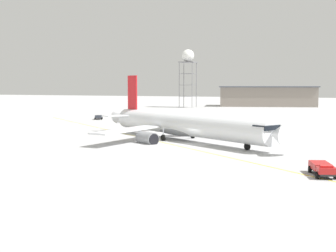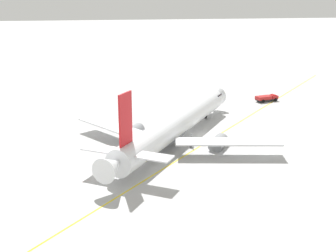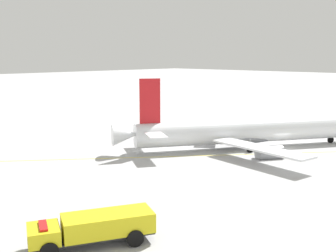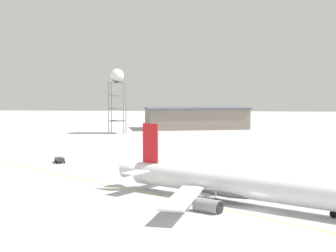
{
  "view_description": "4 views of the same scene",
  "coord_description": "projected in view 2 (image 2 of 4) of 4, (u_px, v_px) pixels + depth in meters",
  "views": [
    {
      "loc": [
        72.12,
        24.31,
        9.68
      ],
      "look_at": [
        -6.16,
        -6.6,
        2.28
      ],
      "focal_mm": 50.02,
      "sensor_mm": 36.0,
      "label": 1
    },
    {
      "loc": [
        -16.68,
        -74.25,
        24.21
      ],
      "look_at": [
        -5.78,
        -2.99,
        2.68
      ],
      "focal_mm": 49.58,
      "sensor_mm": 36.0,
      "label": 2
    },
    {
      "loc": [
        32.42,
        -61.61,
        15.06
      ],
      "look_at": [
        -19.23,
        -7.12,
        2.42
      ],
      "focal_mm": 45.09,
      "sensor_mm": 36.0,
      "label": 3
    },
    {
      "loc": [
        72.92,
        -7.4,
        17.89
      ],
      "look_at": [
        -47.83,
        -16.86,
        8.49
      ],
      "focal_mm": 53.94,
      "sensor_mm": 36.0,
      "label": 4
    }
  ],
  "objects": [
    {
      "name": "airliner_main",
      "position": [
        175.0,
        126.0,
        75.28
      ],
      "size": [
        30.63,
        40.21,
        11.85
      ],
      "rotation": [
        0.0,
        0.0,
        1.01
      ],
      "color": "white",
      "rests_on": "ground_plane"
    },
    {
      "name": "ground_plane",
      "position": [
        199.0,
        135.0,
        79.68
      ],
      "size": [
        600.0,
        600.0,
        0.0
      ],
      "primitive_type": "plane",
      "color": "#B2B2B2"
    },
    {
      "name": "ops_pickup_truck",
      "position": [
        267.0,
        98.0,
        102.74
      ],
      "size": [
        5.42,
        3.27,
        1.41
      ],
      "rotation": [
        0.0,
        0.0,
        0.29
      ],
      "color": "#232326",
      "rests_on": "ground_plane"
    },
    {
      "name": "taxiway_centreline",
      "position": [
        207.0,
        142.0,
        75.75
      ],
      "size": [
        90.33,
        108.77,
        0.01
      ],
      "rotation": [
        0.0,
        0.0,
        0.88
      ],
      "color": "yellow",
      "rests_on": "ground_plane"
    }
  ]
}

